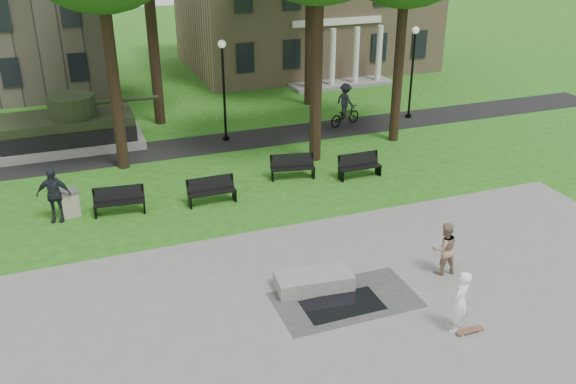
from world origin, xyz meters
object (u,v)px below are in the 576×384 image
at_px(concrete_block, 314,281).
at_px(trash_bin, 69,203).
at_px(skateboarder, 460,302).
at_px(cyclist, 345,108).
at_px(park_bench_0, 119,200).
at_px(friend_watching, 444,248).

height_order(concrete_block, trash_bin, trash_bin).
distance_m(concrete_block, trash_bin, 9.76).
xyz_separation_m(skateboarder, cyclist, (4.56, 16.34, -0.01)).
height_order(concrete_block, cyclist, cyclist).
distance_m(concrete_block, park_bench_0, 8.37).
bearing_deg(skateboarder, cyclist, -136.55).
xyz_separation_m(concrete_block, park_bench_0, (-4.68, 6.94, 0.28)).
bearing_deg(trash_bin, skateboarder, -49.31).
distance_m(friend_watching, trash_bin, 13.04).
bearing_deg(friend_watching, park_bench_0, -36.88).
height_order(park_bench_0, trash_bin, park_bench_0).
distance_m(concrete_block, friend_watching, 4.01).
distance_m(friend_watching, park_bench_0, 11.45).
relative_size(skateboarder, trash_bin, 1.82).
bearing_deg(concrete_block, park_bench_0, 124.00).
height_order(friend_watching, cyclist, cyclist).
bearing_deg(park_bench_0, skateboarder, -47.33).
xyz_separation_m(concrete_block, trash_bin, (-6.35, 7.40, 0.24)).
relative_size(skateboarder, park_bench_0, 0.95).
bearing_deg(cyclist, concrete_block, 130.93).
xyz_separation_m(skateboarder, friend_watching, (1.21, 2.52, -0.04)).
distance_m(concrete_block, skateboarder, 4.19).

